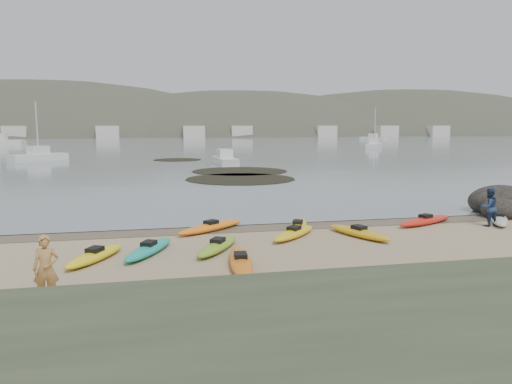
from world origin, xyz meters
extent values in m
plane|color=tan|center=(0.00, 0.00, 0.00)|extent=(600.00, 600.00, 0.00)
plane|color=brown|center=(0.00, -0.30, 0.00)|extent=(60.00, 60.00, 0.00)
plane|color=slate|center=(0.00, 300.00, 0.01)|extent=(1200.00, 1200.00, 0.00)
ellipsoid|color=orange|center=(-1.87, -6.38, 0.17)|extent=(1.10, 3.76, 0.34)
ellipsoid|color=yellow|center=(-6.45, -4.64, 0.17)|extent=(2.07, 3.03, 0.34)
ellipsoid|color=yellow|center=(0.97, -2.71, 0.17)|extent=(2.67, 2.76, 0.34)
ellipsoid|color=orange|center=(-2.12, -0.80, 0.17)|extent=(3.34, 2.79, 0.34)
ellipsoid|color=#7BAC22|center=(-2.29, -4.17, 0.17)|extent=(2.21, 3.13, 0.34)
ellipsoid|color=yellow|center=(1.47, -1.57, 0.17)|extent=(2.01, 3.50, 0.34)
ellipsoid|color=red|center=(7.52, -1.43, 0.17)|extent=(3.58, 2.16, 0.34)
ellipsoid|color=teal|center=(-4.70, -4.12, 0.17)|extent=(2.08, 3.28, 0.34)
ellipsoid|color=beige|center=(11.02, -1.82, 0.17)|extent=(2.43, 3.19, 0.34)
ellipsoid|color=gold|center=(3.55, -3.15, 0.17)|extent=(1.85, 3.34, 0.34)
imported|color=#B88749|center=(-7.23, -8.43, 0.87)|extent=(0.64, 0.43, 1.74)
imported|color=navy|center=(10.03, -2.36, 0.85)|extent=(0.86, 0.69, 1.69)
ellipsoid|color=black|center=(13.03, 0.68, 0.25)|extent=(3.38, 2.63, 1.69)
ellipsoid|color=black|center=(12.03, -0.62, 0.17)|extent=(1.88, 1.69, 1.13)
cylinder|color=black|center=(2.67, 18.52, 0.03)|extent=(8.99, 8.99, 0.04)
cylinder|color=black|center=(3.81, 25.16, 0.03)|extent=(9.10, 9.10, 0.04)
cylinder|color=black|center=(-1.12, 41.98, 0.03)|extent=(6.01, 6.01, 0.04)
cube|color=silver|center=(-17.80, 43.66, 0.49)|extent=(6.53, 6.18, 0.98)
cube|color=silver|center=(3.60, 33.21, 0.47)|extent=(2.15, 6.73, 0.93)
cube|color=silver|center=(36.63, 65.24, 0.51)|extent=(5.81, 7.25, 1.03)
cube|color=silver|center=(57.95, 111.10, 0.50)|extent=(6.27, 6.73, 1.01)
ellipsoid|color=#384235|center=(-45.00, 195.00, -18.00)|extent=(220.00, 120.00, 80.00)
ellipsoid|color=#384235|center=(35.00, 190.00, -15.30)|extent=(200.00, 110.00, 68.00)
ellipsoid|color=#384235|center=(120.00, 200.00, -17.10)|extent=(230.00, 130.00, 76.00)
cube|color=beige|center=(-42.00, 145.00, 2.00)|extent=(7.00, 5.00, 4.00)
cube|color=beige|center=(-18.00, 145.00, 2.00)|extent=(7.00, 5.00, 4.00)
cube|color=beige|center=(6.00, 145.00, 2.00)|extent=(7.00, 5.00, 4.00)
cube|color=beige|center=(30.00, 145.00, 2.00)|extent=(7.00, 5.00, 4.00)
cube|color=beige|center=(54.00, 145.00, 2.00)|extent=(7.00, 5.00, 4.00)
cube|color=beige|center=(78.00, 145.00, 2.00)|extent=(7.00, 5.00, 4.00)
cube|color=beige|center=(102.00, 145.00, 2.00)|extent=(7.00, 5.00, 4.00)
camera|label=1|loc=(-4.61, -21.45, 4.48)|focal=35.00mm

